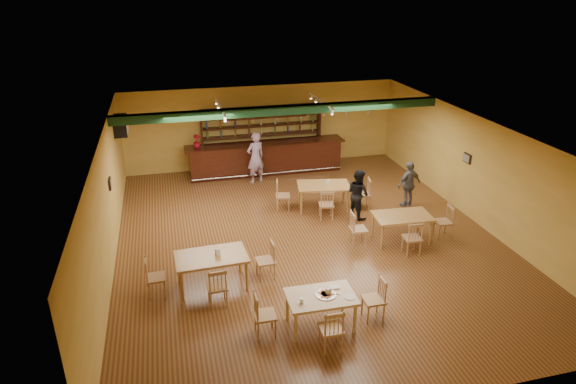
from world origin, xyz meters
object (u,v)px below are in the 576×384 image
object	(u,v)px
patron_bar	(256,158)
patron_right_a	(358,194)
dining_table_b	(323,197)
near_table	(321,311)
dining_table_c	(212,271)
dining_table_d	(401,228)
bar_counter	(266,158)

from	to	relation	value
patron_bar	patron_right_a	distance (m)	4.17
patron_bar	patron_right_a	bearing A→B (deg)	103.69
dining_table_b	near_table	world-z (taller)	dining_table_b
patron_right_a	dining_table_c	bearing A→B (deg)	99.06
dining_table_c	patron_right_a	size ratio (longest dim) A/B	1.08
near_table	patron_bar	size ratio (longest dim) A/B	0.76
patron_bar	dining_table_d	bearing A→B (deg)	99.14
bar_counter	near_table	xyz separation A→B (m)	(-0.72, -8.81, -0.20)
near_table	patron_right_a	distance (m)	5.26
dining_table_c	dining_table_d	distance (m)	5.22
bar_counter	dining_table_c	distance (m)	7.35
bar_counter	patron_bar	distance (m)	1.03
dining_table_c	dining_table_d	world-z (taller)	dining_table_c
dining_table_c	patron_right_a	distance (m)	5.25
near_table	patron_bar	distance (m)	8.00
dining_table_d	dining_table_b	bearing A→B (deg)	123.44
dining_table_c	patron_bar	world-z (taller)	patron_bar
bar_counter	patron_right_a	distance (m)	4.64
bar_counter	near_table	bearing A→B (deg)	-94.67
patron_bar	bar_counter	bearing A→B (deg)	-143.42
patron_right_a	patron_bar	bearing A→B (deg)	14.20
bar_counter	patron_bar	bearing A→B (deg)	-122.17
near_table	patron_right_a	bearing A→B (deg)	61.52
dining_table_d	near_table	distance (m)	4.31
bar_counter	patron_right_a	world-z (taller)	patron_right_a
dining_table_b	bar_counter	bearing A→B (deg)	118.12
patron_bar	patron_right_a	xyz separation A→B (m)	(2.39, -3.42, -0.16)
dining_table_c	patron_bar	xyz separation A→B (m)	(2.15, 6.02, 0.50)
near_table	bar_counter	bearing A→B (deg)	86.40
near_table	patron_right_a	size ratio (longest dim) A/B	0.92
dining_table_b	dining_table_d	distance (m)	2.83
dining_table_c	near_table	bearing A→B (deg)	-47.57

